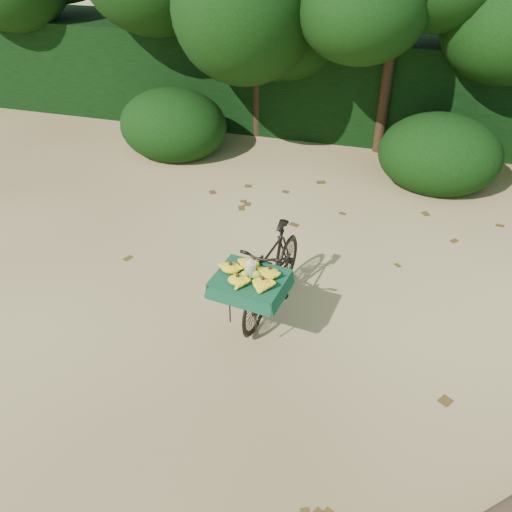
# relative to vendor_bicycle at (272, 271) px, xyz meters

# --- Properties ---
(ground) EXTENTS (80.00, 80.00, 0.00)m
(ground) POSITION_rel_vendor_bicycle_xyz_m (0.26, -0.61, -0.50)
(ground) COLOR tan
(ground) RESTS_ON ground
(vendor_bicycle) EXTENTS (0.80, 1.76, 0.98)m
(vendor_bicycle) POSITION_rel_vendor_bicycle_xyz_m (0.00, 0.00, 0.00)
(vendor_bicycle) COLOR black
(vendor_bicycle) RESTS_ON ground
(hedge_backdrop) EXTENTS (26.00, 1.80, 1.80)m
(hedge_backdrop) POSITION_rel_vendor_bicycle_xyz_m (0.26, 5.69, 0.40)
(hedge_backdrop) COLOR black
(hedge_backdrop) RESTS_ON ground
(tree_row) EXTENTS (14.50, 2.00, 4.00)m
(tree_row) POSITION_rel_vendor_bicycle_xyz_m (-0.39, 4.89, 1.50)
(tree_row) COLOR black
(tree_row) RESTS_ON ground
(bush_clumps) EXTENTS (8.80, 1.70, 0.90)m
(bush_clumps) POSITION_rel_vendor_bicycle_xyz_m (0.76, 3.69, -0.05)
(bush_clumps) COLOR black
(bush_clumps) RESTS_ON ground
(leaf_litter) EXTENTS (7.00, 7.30, 0.01)m
(leaf_litter) POSITION_rel_vendor_bicycle_xyz_m (0.26, 0.04, -0.49)
(leaf_litter) COLOR #4A3413
(leaf_litter) RESTS_ON ground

